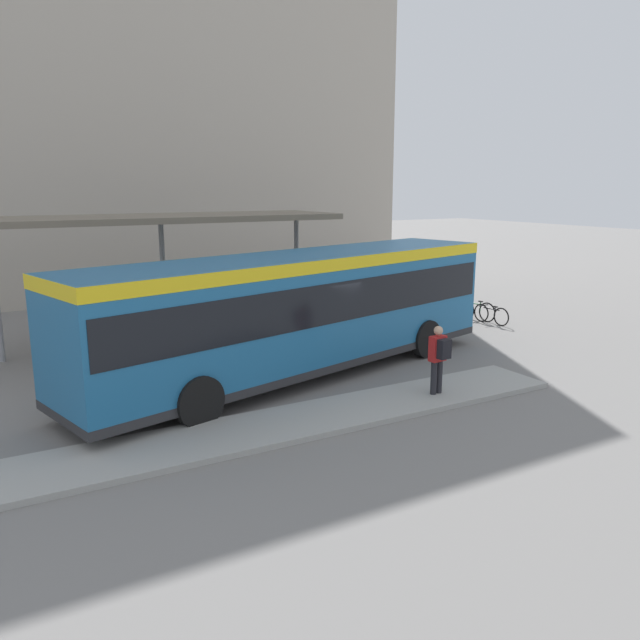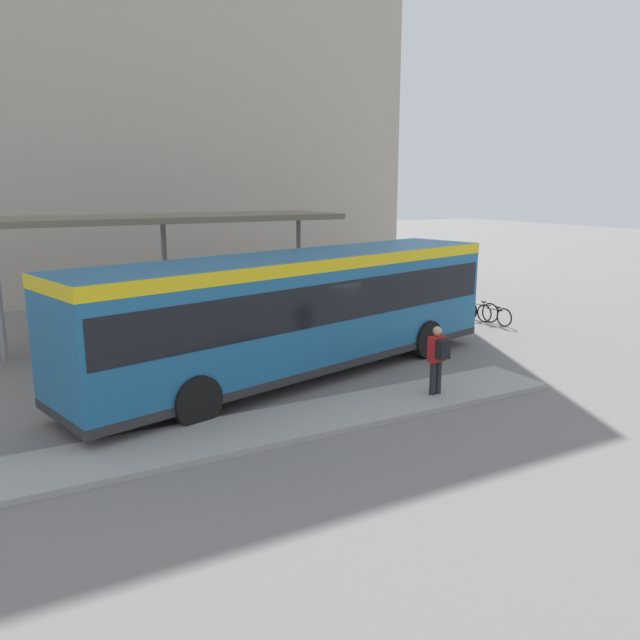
# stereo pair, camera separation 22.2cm
# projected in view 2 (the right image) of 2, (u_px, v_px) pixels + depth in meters

# --- Properties ---
(ground_plane) EXTENTS (120.00, 120.00, 0.00)m
(ground_plane) POSITION_uv_depth(u_px,v_px,m) (299.00, 376.00, 16.20)
(ground_plane) COLOR slate
(curb_island) EXTENTS (12.88, 1.80, 0.12)m
(curb_island) POSITION_uv_depth(u_px,v_px,m) (295.00, 422.00, 12.85)
(curb_island) COLOR #9E9E99
(curb_island) RESTS_ON ground_plane
(city_bus) EXTENTS (12.58, 5.45, 3.15)m
(city_bus) POSITION_uv_depth(u_px,v_px,m) (299.00, 306.00, 15.82)
(city_bus) COLOR #1E6093
(city_bus) RESTS_ON ground_plane
(pedestrian_waiting) EXTENTS (0.41, 0.44, 1.60)m
(pedestrian_waiting) POSITION_uv_depth(u_px,v_px,m) (438.00, 356.00, 14.19)
(pedestrian_waiting) COLOR #232328
(pedestrian_waiting) RESTS_ON curb_island
(bicycle_black) EXTENTS (0.48, 1.54, 0.67)m
(bicycle_black) POSITION_uv_depth(u_px,v_px,m) (494.00, 315.00, 22.16)
(bicycle_black) COLOR black
(bicycle_black) RESTS_ON ground_plane
(bicycle_green) EXTENTS (0.48, 1.70, 0.74)m
(bicycle_green) POSITION_uv_depth(u_px,v_px,m) (479.00, 310.00, 22.83)
(bicycle_green) COLOR black
(bicycle_green) RESTS_ON ground_plane
(bicycle_orange) EXTENTS (0.48, 1.54, 0.67)m
(bicycle_orange) POSITION_uv_depth(u_px,v_px,m) (463.00, 308.00, 23.45)
(bicycle_orange) COLOR black
(bicycle_orange) RESTS_ON ground_plane
(station_shelter) EXTENTS (10.99, 3.43, 3.96)m
(station_shelter) POSITION_uv_depth(u_px,v_px,m) (163.00, 221.00, 19.06)
(station_shelter) COLOR #706656
(station_shelter) RESTS_ON ground_plane
(potted_planter_near_shelter) EXTENTS (0.80, 0.80, 1.29)m
(potted_planter_near_shelter) POSITION_uv_depth(u_px,v_px,m) (178.00, 337.00, 17.47)
(potted_planter_near_shelter) COLOR slate
(potted_planter_near_shelter) RESTS_ON ground_plane
(potted_planter_far_side) EXTENTS (0.75, 0.75, 1.16)m
(potted_planter_far_side) POSITION_uv_depth(u_px,v_px,m) (231.00, 337.00, 17.80)
(potted_planter_far_side) COLOR slate
(potted_planter_far_side) RESTS_ON ground_plane
(station_building) EXTENTS (28.33, 10.11, 17.49)m
(station_building) POSITION_uv_depth(u_px,v_px,m) (89.00, 100.00, 29.11)
(station_building) COLOR #B2A899
(station_building) RESTS_ON ground_plane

